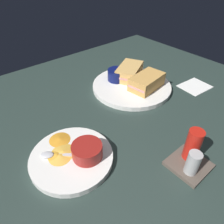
{
  "coord_description": "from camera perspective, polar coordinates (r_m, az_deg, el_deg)",
  "views": [
    {
      "loc": [
        40.86,
        33.88,
        41.52
      ],
      "look_at": [
        9.28,
        -3.26,
        3.0
      ],
      "focal_mm": 33.07,
      "sensor_mm": 36.0,
      "label": 1
    }
  ],
  "objects": [
    {
      "name": "ground_plane",
      "position": [
        0.68,
        7.72,
        -1.12
      ],
      "size": [
        110.0,
        110.0,
        3.0
      ],
      "primitive_type": "cube",
      "color": "#283833"
    },
    {
      "name": "plate_sandwich_main",
      "position": [
        0.79,
        5.44,
        7.14
      ],
      "size": [
        29.37,
        29.37,
        1.6
      ],
      "primitive_type": "cylinder",
      "color": "white",
      "rests_on": "ground_plane"
    },
    {
      "name": "sandwich_half_near",
      "position": [
        0.76,
        9.58,
        8.26
      ],
      "size": [
        14.1,
        9.33,
        4.8
      ],
      "color": "tan",
      "rests_on": "plate_sandwich_main"
    },
    {
      "name": "sandwich_half_far",
      "position": [
        0.82,
        4.84,
        11.06
      ],
      "size": [
        15.05,
        12.82,
        4.8
      ],
      "color": "tan",
      "rests_on": "plate_sandwich_main"
    },
    {
      "name": "ramekin_dark_sauce",
      "position": [
        0.8,
        1.36,
        10.34
      ],
      "size": [
        7.13,
        7.13,
        4.17
      ],
      "color": "#0C144C",
      "rests_on": "plate_sandwich_main"
    },
    {
      "name": "spoon_by_dark_ramekin",
      "position": [
        0.79,
        4.9,
        8.11
      ],
      "size": [
        4.51,
        9.82,
        0.8
      ],
      "color": "silver",
      "rests_on": "plate_sandwich_main"
    },
    {
      "name": "plate_chips_companion",
      "position": [
        0.53,
        -11.07,
        -12.31
      ],
      "size": [
        20.61,
        20.61,
        1.6
      ],
      "primitive_type": "cylinder",
      "color": "white",
      "rests_on": "ground_plane"
    },
    {
      "name": "ramekin_light_gravy",
      "position": [
        0.51,
        -6.9,
        -10.49
      ],
      "size": [
        7.51,
        7.51,
        3.51
      ],
      "color": "maroon",
      "rests_on": "plate_chips_companion"
    },
    {
      "name": "spoon_by_gravy_ramekin",
      "position": [
        0.54,
        -16.09,
        -11.33
      ],
      "size": [
        8.56,
        7.42,
        0.8
      ],
      "color": "silver",
      "rests_on": "plate_chips_companion"
    },
    {
      "name": "plantain_chip_scatter",
      "position": [
        0.54,
        -14.12,
        -10.09
      ],
      "size": [
        10.67,
        13.06,
        0.6
      ],
      "color": "gold",
      "rests_on": "plate_chips_companion"
    },
    {
      "name": "condiment_caddy",
      "position": [
        0.53,
        21.09,
        -11.1
      ],
      "size": [
        9.0,
        9.0,
        9.5
      ],
      "color": "brown",
      "rests_on": "ground_plane"
    },
    {
      "name": "paper_napkin_folded",
      "position": [
        0.86,
        21.94,
        6.63
      ],
      "size": [
        11.75,
        9.94,
        0.4
      ],
      "primitive_type": "cube",
      "rotation": [
        0.0,
        0.0,
        -0.09
      ],
      "color": "white",
      "rests_on": "ground_plane"
    }
  ]
}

